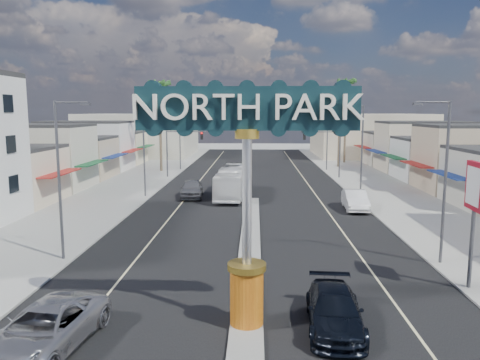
# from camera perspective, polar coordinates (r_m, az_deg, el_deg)

# --- Properties ---
(ground) EXTENTS (160.00, 160.00, 0.00)m
(ground) POSITION_cam_1_polar(r_m,az_deg,el_deg) (46.12, 1.47, -2.18)
(ground) COLOR gray
(ground) RESTS_ON ground
(road) EXTENTS (20.00, 120.00, 0.01)m
(road) POSITION_cam_1_polar(r_m,az_deg,el_deg) (46.12, 1.47, -2.17)
(road) COLOR black
(road) RESTS_ON ground
(median_island) EXTENTS (1.30, 30.00, 0.16)m
(median_island) POSITION_cam_1_polar(r_m,az_deg,el_deg) (30.51, 1.24, -7.50)
(median_island) COLOR gray
(median_island) RESTS_ON ground
(sidewalk_left) EXTENTS (8.00, 120.00, 0.12)m
(sidewalk_left) POSITION_cam_1_polar(r_m,az_deg,el_deg) (48.28, -15.40, -1.93)
(sidewalk_left) COLOR gray
(sidewalk_left) RESTS_ON ground
(sidewalk_right) EXTENTS (8.00, 120.00, 0.12)m
(sidewalk_right) POSITION_cam_1_polar(r_m,az_deg,el_deg) (48.10, 18.40, -2.09)
(sidewalk_right) COLOR gray
(sidewalk_right) RESTS_ON ground
(storefront_row_left) EXTENTS (12.00, 42.00, 6.00)m
(storefront_row_left) POSITION_cam_1_polar(r_m,az_deg,el_deg) (63.44, -20.68, 2.90)
(storefront_row_left) COLOR beige
(storefront_row_left) RESTS_ON ground
(storefront_row_right) EXTENTS (12.00, 42.00, 6.00)m
(storefront_row_right) POSITION_cam_1_polar(r_m,az_deg,el_deg) (63.21, 23.91, 2.70)
(storefront_row_right) COLOR #B7B29E
(storefront_row_right) RESTS_ON ground
(backdrop_far_left) EXTENTS (20.00, 20.00, 8.00)m
(backdrop_far_left) POSITION_cam_1_polar(r_m,az_deg,el_deg) (93.17, -12.03, 5.43)
(backdrop_far_left) COLOR #B7B29E
(backdrop_far_left) RESTS_ON ground
(backdrop_far_right) EXTENTS (20.00, 20.00, 8.00)m
(backdrop_far_right) POSITION_cam_1_polar(r_m,az_deg,el_deg) (93.02, 15.43, 5.31)
(backdrop_far_right) COLOR beige
(backdrop_far_right) RESTS_ON ground
(gateway_sign) EXTENTS (8.20, 1.50, 9.15)m
(gateway_sign) POSITION_cam_1_polar(r_m,az_deg,el_deg) (17.51, 0.85, 0.23)
(gateway_sign) COLOR #B2450D
(gateway_sign) RESTS_ON median_island
(traffic_signal_left) EXTENTS (5.09, 0.45, 6.00)m
(traffic_signal_left) POSITION_cam_1_polar(r_m,az_deg,el_deg) (60.24, -7.21, 4.33)
(traffic_signal_left) COLOR #47474C
(traffic_signal_left) RESTS_ON ground
(traffic_signal_right) EXTENTS (5.09, 0.45, 6.00)m
(traffic_signal_right) POSITION_cam_1_polar(r_m,az_deg,el_deg) (60.15, 10.39, 4.25)
(traffic_signal_right) COLOR #47474C
(traffic_signal_right) RESTS_ON ground
(streetlight_l_near) EXTENTS (2.03, 0.22, 9.00)m
(streetlight_l_near) POSITION_cam_1_polar(r_m,az_deg,el_deg) (27.73, -20.93, 0.88)
(streetlight_l_near) COLOR #47474C
(streetlight_l_near) RESTS_ON ground
(streetlight_l_mid) EXTENTS (2.03, 0.22, 9.00)m
(streetlight_l_mid) POSITION_cam_1_polar(r_m,az_deg,el_deg) (46.73, -11.44, 4.07)
(streetlight_l_mid) COLOR #47474C
(streetlight_l_mid) RESTS_ON ground
(streetlight_l_far) EXTENTS (2.03, 0.22, 9.00)m
(streetlight_l_far) POSITION_cam_1_polar(r_m,az_deg,el_deg) (68.28, -7.20, 5.45)
(streetlight_l_far) COLOR #47474C
(streetlight_l_far) RESTS_ON ground
(streetlight_r_near) EXTENTS (2.03, 0.22, 9.00)m
(streetlight_r_near) POSITION_cam_1_polar(r_m,az_deg,el_deg) (27.50, 23.47, 0.68)
(streetlight_r_near) COLOR #47474C
(streetlight_r_near) RESTS_ON ground
(streetlight_r_mid) EXTENTS (2.03, 0.22, 9.00)m
(streetlight_r_mid) POSITION_cam_1_polar(r_m,az_deg,el_deg) (46.59, 14.46, 3.96)
(streetlight_r_mid) COLOR #47474C
(streetlight_r_mid) RESTS_ON ground
(streetlight_r_far) EXTENTS (2.03, 0.22, 9.00)m
(streetlight_r_far) POSITION_cam_1_polar(r_m,az_deg,el_deg) (68.19, 10.46, 5.38)
(streetlight_r_far) COLOR #47474C
(streetlight_r_far) RESTS_ON ground
(palm_left_far) EXTENTS (2.60, 2.60, 13.10)m
(palm_left_far) POSITION_cam_1_polar(r_m,az_deg,el_deg) (66.77, -9.80, 10.86)
(palm_left_far) COLOR brown
(palm_left_far) RESTS_ON ground
(palm_right_mid) EXTENTS (2.60, 2.60, 12.10)m
(palm_right_mid) POSITION_cam_1_polar(r_m,az_deg,el_deg) (72.51, 12.14, 9.87)
(palm_right_mid) COLOR brown
(palm_right_mid) RESTS_ON ground
(palm_right_far) EXTENTS (2.60, 2.60, 14.10)m
(palm_right_far) POSITION_cam_1_polar(r_m,az_deg,el_deg) (78.84, 12.86, 11.01)
(palm_right_far) COLOR brown
(palm_right_far) RESTS_ON ground
(suv_left) EXTENTS (3.42, 6.07, 1.60)m
(suv_left) POSITION_cam_1_polar(r_m,az_deg,el_deg) (18.62, -22.70, -16.42)
(suv_left) COLOR #ABAAAF
(suv_left) RESTS_ON ground
(suv_right) EXTENTS (2.44, 5.25, 1.48)m
(suv_right) POSITION_cam_1_polar(r_m,az_deg,el_deg) (19.23, 11.43, -15.30)
(suv_right) COLOR black
(suv_right) RESTS_ON ground
(car_parked_left) EXTENTS (2.51, 5.39, 1.78)m
(car_parked_left) POSITION_cam_1_polar(r_m,az_deg,el_deg) (46.33, -5.89, -1.05)
(car_parked_left) COLOR slate
(car_parked_left) RESTS_ON ground
(car_parked_right) EXTENTS (2.06, 5.21, 1.69)m
(car_parked_right) POSITION_cam_1_polar(r_m,az_deg,el_deg) (41.58, 13.86, -2.39)
(car_parked_right) COLOR white
(car_parked_right) RESTS_ON ground
(city_bus) EXTENTS (3.02, 10.70, 2.95)m
(city_bus) POSITION_cam_1_polar(r_m,az_deg,el_deg) (46.53, -0.98, -0.24)
(city_bus) COLOR white
(city_bus) RESTS_ON ground
(bank_pylon_sign) EXTENTS (0.36, 1.88, 5.99)m
(bank_pylon_sign) POSITION_cam_1_polar(r_m,az_deg,el_deg) (24.21, 26.74, -1.47)
(bank_pylon_sign) COLOR #47474C
(bank_pylon_sign) RESTS_ON sidewalk_right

